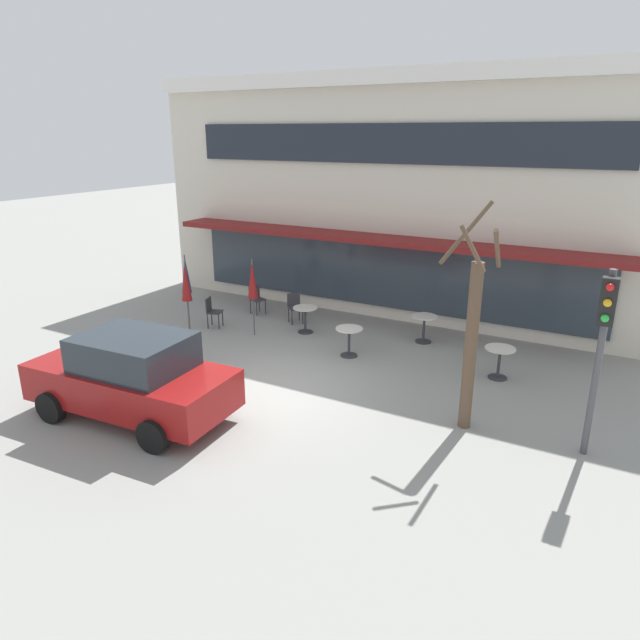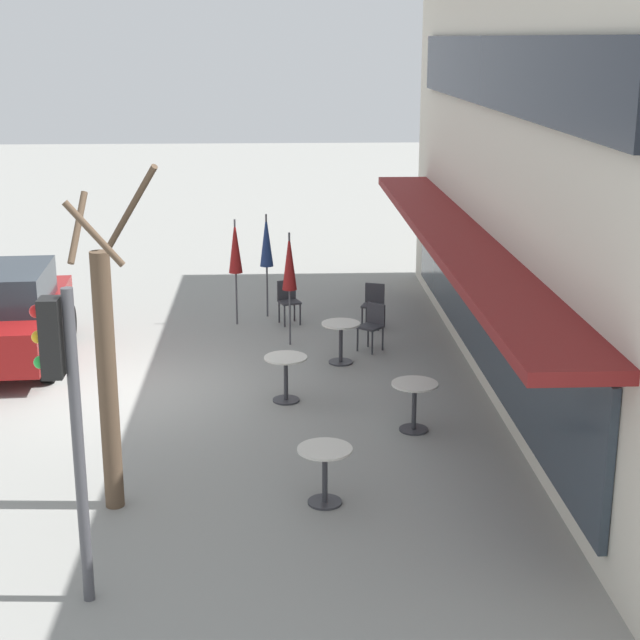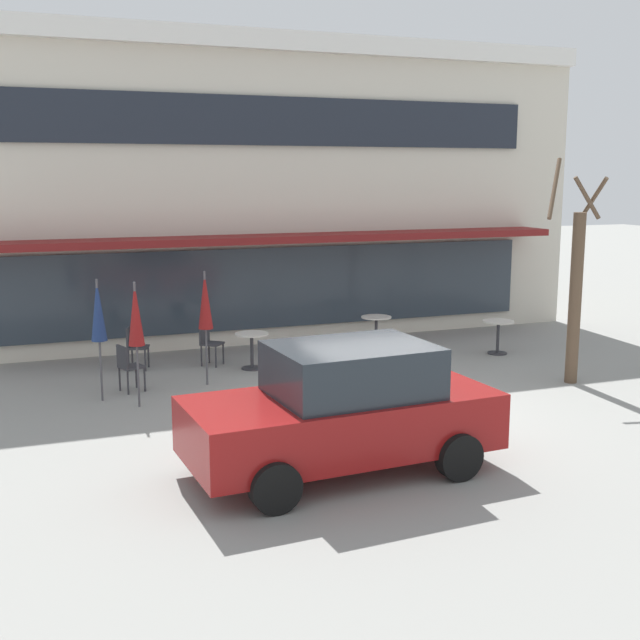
{
  "view_description": "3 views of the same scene",
  "coord_description": "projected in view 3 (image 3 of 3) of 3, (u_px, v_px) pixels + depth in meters",
  "views": [
    {
      "loc": [
        6.57,
        -9.7,
        5.51
      ],
      "look_at": [
        -0.09,
        2.31,
        0.97
      ],
      "focal_mm": 32.0,
      "sensor_mm": 36.0,
      "label": 1
    },
    {
      "loc": [
        15.6,
        2.49,
        5.72
      ],
      "look_at": [
        -0.45,
        3.25,
        1.07
      ],
      "focal_mm": 55.0,
      "sensor_mm": 36.0,
      "label": 2
    },
    {
      "loc": [
        -5.73,
        -12.04,
        4.01
      ],
      "look_at": [
        -0.06,
        3.01,
        1.07
      ],
      "focal_mm": 45.0,
      "sensor_mm": 36.0,
      "label": 3
    }
  ],
  "objects": [
    {
      "name": "building_facade",
      "position": [
        234.0,
        188.0,
        22.32
      ],
      "size": [
        16.08,
        9.1,
        7.22
      ],
      "color": "beige",
      "rests_on": "ground"
    },
    {
      "name": "cafe_table_mid_patio",
      "position": [
        252.0,
        345.0,
        16.62
      ],
      "size": [
        0.7,
        0.7,
        0.76
      ],
      "color": "#333338",
      "rests_on": "ground"
    },
    {
      "name": "cafe_chair_2",
      "position": [
        128.0,
        364.0,
        14.86
      ],
      "size": [
        0.51,
        0.51,
        0.89
      ],
      "color": "#333338",
      "rests_on": "ground"
    },
    {
      "name": "cafe_chair_0",
      "position": [
        134.0,
        345.0,
        16.58
      ],
      "size": [
        0.51,
        0.51,
        0.89
      ],
      "color": "#333338",
      "rests_on": "ground"
    },
    {
      "name": "street_tree",
      "position": [
        575.0,
        288.0,
        15.31
      ],
      "size": [
        1.1,
        1.09,
        4.32
      ],
      "color": "brown",
      "rests_on": "ground"
    },
    {
      "name": "patio_umbrella_corner_open",
      "position": [
        205.0,
        301.0,
        15.19
      ],
      "size": [
        0.28,
        0.28,
        2.2
      ],
      "color": "#4C4C51",
      "rests_on": "ground"
    },
    {
      "name": "cafe_table_by_tree",
      "position": [
        355.0,
        348.0,
        16.34
      ],
      "size": [
        0.7,
        0.7,
        0.76
      ],
      "color": "#333338",
      "rests_on": "ground"
    },
    {
      "name": "parked_sedan",
      "position": [
        344.0,
        409.0,
        10.81
      ],
      "size": [
        4.3,
        2.21,
        1.76
      ],
      "color": "maroon",
      "rests_on": "ground"
    },
    {
      "name": "cafe_table_streetside",
      "position": [
        498.0,
        331.0,
        18.02
      ],
      "size": [
        0.7,
        0.7,
        0.76
      ],
      "color": "#333338",
      "rests_on": "ground"
    },
    {
      "name": "cafe_chair_1",
      "position": [
        209.0,
        341.0,
        16.96
      ],
      "size": [
        0.56,
        0.56,
        0.89
      ],
      "color": "#333338",
      "rests_on": "ground"
    },
    {
      "name": "patio_umbrella_cream_folded",
      "position": [
        136.0,
        315.0,
        13.69
      ],
      "size": [
        0.28,
        0.28,
        2.2
      ],
      "color": "#4C4C51",
      "rests_on": "ground"
    },
    {
      "name": "patio_umbrella_green_folded",
      "position": [
        98.0,
        311.0,
        14.08
      ],
      "size": [
        0.28,
        0.28,
        2.2
      ],
      "color": "#4C4C51",
      "rests_on": "ground"
    },
    {
      "name": "ground_plane",
      "position": [
        385.0,
        410.0,
        13.79
      ],
      "size": [
        80.0,
        80.0,
        0.0
      ],
      "primitive_type": "plane",
      "color": "gray"
    },
    {
      "name": "cafe_table_near_wall",
      "position": [
        376.0,
        327.0,
        18.56
      ],
      "size": [
        0.7,
        0.7,
        0.76
      ],
      "color": "#333338",
      "rests_on": "ground"
    }
  ]
}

